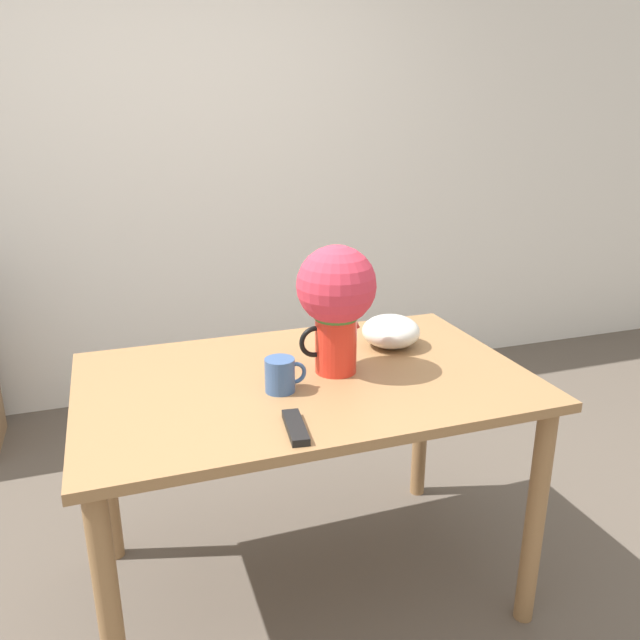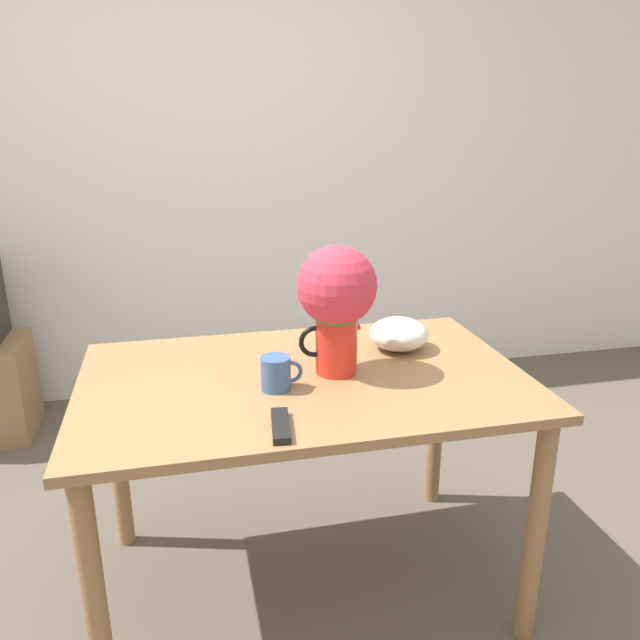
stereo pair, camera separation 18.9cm
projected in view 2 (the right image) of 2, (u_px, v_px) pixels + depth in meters
name	position (u px, v px, depth m)	size (l,w,h in m)	color
ground_plane	(249.00, 619.00, 2.03)	(12.00, 12.00, 0.00)	brown
wall_back	(199.00, 164.00, 3.35)	(8.00, 0.05, 2.60)	silver
table	(304.00, 407.00, 1.97)	(1.37, 0.86, 0.79)	olive
flower_vase	(337.00, 298.00, 1.88)	(0.24, 0.24, 0.40)	red
coffee_mug	(277.00, 373.00, 1.82)	(0.12, 0.09, 0.10)	#385689
white_bowl	(399.00, 334.00, 2.13)	(0.20, 0.20, 0.11)	silver
remote_control	(281.00, 426.00, 1.60)	(0.07, 0.17, 0.02)	black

